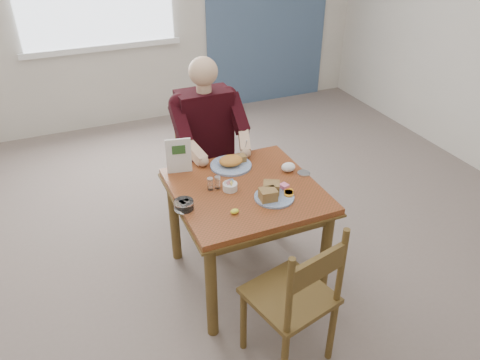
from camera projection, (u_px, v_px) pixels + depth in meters
name	position (u px, v px, depth m)	size (l,w,h in m)	color
floor	(245.00, 275.00, 3.38)	(6.00, 6.00, 0.00)	#72635C
lemon_wedge	(235.00, 211.00, 2.74)	(0.05, 0.04, 0.03)	#EEF233
napkin	(288.00, 167.00, 3.15)	(0.10, 0.08, 0.06)	white
metal_dish	(304.00, 173.00, 3.13)	(0.09, 0.09, 0.01)	silver
table	(246.00, 202.00, 3.04)	(0.92, 0.92, 0.75)	brown
chair_far	(206.00, 167.00, 3.75)	(0.42, 0.42, 0.95)	brown
chair_near	(295.00, 299.00, 2.53)	(0.51, 0.51, 0.95)	brown
diner	(208.00, 134.00, 3.51)	(0.53, 0.56, 1.39)	#9C9475
near_plate	(273.00, 193.00, 2.87)	(0.30, 0.30, 0.08)	white
far_plate	(232.00, 163.00, 3.20)	(0.29, 0.29, 0.08)	white
caddy	(230.00, 187.00, 2.95)	(0.12, 0.12, 0.07)	white
shakers	(214.00, 183.00, 2.95)	(0.09, 0.04, 0.08)	white
creamer	(184.00, 205.00, 2.77)	(0.15, 0.15, 0.05)	white
menu	(179.00, 156.00, 3.09)	(0.17, 0.05, 0.25)	white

